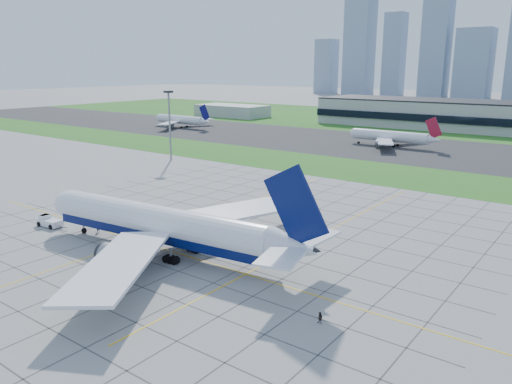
{
  "coord_description": "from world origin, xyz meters",
  "views": [
    {
      "loc": [
        66.26,
        -63.54,
        33.96
      ],
      "look_at": [
        1.92,
        22.28,
        7.0
      ],
      "focal_mm": 35.0,
      "sensor_mm": 36.0,
      "label": 1
    }
  ],
  "objects_px": {
    "crew_near": "(98,228)",
    "pushback_tug": "(49,221)",
    "airliner": "(162,225)",
    "distant_jet_1": "(391,136)",
    "distant_jet_0": "(181,120)",
    "light_mast": "(169,117)",
    "crew_far": "(320,318)"
  },
  "relations": [
    {
      "from": "light_mast",
      "to": "crew_far",
      "type": "height_order",
      "value": "light_mast"
    },
    {
      "from": "distant_jet_0",
      "to": "distant_jet_1",
      "type": "height_order",
      "value": "same"
    },
    {
      "from": "distant_jet_0",
      "to": "light_mast",
      "type": "bearing_deg",
      "value": -46.97
    },
    {
      "from": "crew_far",
      "to": "distant_jet_1",
      "type": "height_order",
      "value": "distant_jet_1"
    },
    {
      "from": "airliner",
      "to": "distant_jet_0",
      "type": "bearing_deg",
      "value": 128.16
    },
    {
      "from": "light_mast",
      "to": "distant_jet_1",
      "type": "height_order",
      "value": "light_mast"
    },
    {
      "from": "crew_far",
      "to": "distant_jet_0",
      "type": "bearing_deg",
      "value": 148.63
    },
    {
      "from": "pushback_tug",
      "to": "distant_jet_1",
      "type": "relative_size",
      "value": 0.2
    },
    {
      "from": "distant_jet_1",
      "to": "distant_jet_0",
      "type": "bearing_deg",
      "value": -177.8
    },
    {
      "from": "airliner",
      "to": "distant_jet_0",
      "type": "height_order",
      "value": "airliner"
    },
    {
      "from": "crew_near",
      "to": "pushback_tug",
      "type": "bearing_deg",
      "value": 152.23
    },
    {
      "from": "crew_far",
      "to": "distant_jet_1",
      "type": "distance_m",
      "value": 163.88
    },
    {
      "from": "light_mast",
      "to": "airliner",
      "type": "xyz_separation_m",
      "value": [
        69.19,
        -68.31,
        -10.79
      ]
    },
    {
      "from": "crew_near",
      "to": "distant_jet_1",
      "type": "relative_size",
      "value": 0.05
    },
    {
      "from": "pushback_tug",
      "to": "distant_jet_0",
      "type": "bearing_deg",
      "value": 120.13
    },
    {
      "from": "airliner",
      "to": "crew_near",
      "type": "relative_size",
      "value": 32.85
    },
    {
      "from": "light_mast",
      "to": "crew_far",
      "type": "xyz_separation_m",
      "value": [
        106.34,
        -74.1,
        -15.35
      ]
    },
    {
      "from": "light_mast",
      "to": "crew_near",
      "type": "height_order",
      "value": "light_mast"
    },
    {
      "from": "crew_near",
      "to": "distant_jet_1",
      "type": "bearing_deg",
      "value": 43.09
    },
    {
      "from": "pushback_tug",
      "to": "crew_far",
      "type": "bearing_deg",
      "value": -7.53
    },
    {
      "from": "airliner",
      "to": "crew_far",
      "type": "bearing_deg",
      "value": -14.86
    },
    {
      "from": "airliner",
      "to": "distant_jet_1",
      "type": "height_order",
      "value": "airliner"
    },
    {
      "from": "crew_far",
      "to": "crew_near",
      "type": "bearing_deg",
      "value": -176.85
    },
    {
      "from": "light_mast",
      "to": "pushback_tug",
      "type": "relative_size",
      "value": 2.94
    },
    {
      "from": "pushback_tug",
      "to": "distant_jet_1",
      "type": "bearing_deg",
      "value": 78.02
    },
    {
      "from": "pushback_tug",
      "to": "light_mast",
      "type": "bearing_deg",
      "value": 111.27
    },
    {
      "from": "crew_near",
      "to": "distant_jet_0",
      "type": "height_order",
      "value": "distant_jet_0"
    },
    {
      "from": "pushback_tug",
      "to": "distant_jet_0",
      "type": "relative_size",
      "value": 0.2
    },
    {
      "from": "pushback_tug",
      "to": "crew_far",
      "type": "distance_m",
      "value": 69.11
    },
    {
      "from": "crew_near",
      "to": "crew_far",
      "type": "bearing_deg",
      "value": -51.17
    },
    {
      "from": "crew_far",
      "to": "light_mast",
      "type": "bearing_deg",
      "value": 154.02
    },
    {
      "from": "light_mast",
      "to": "airliner",
      "type": "height_order",
      "value": "light_mast"
    }
  ]
}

